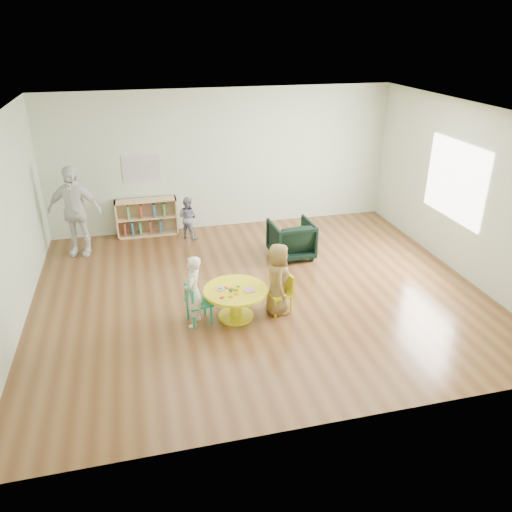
# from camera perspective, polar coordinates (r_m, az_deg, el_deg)

# --- Properties ---
(room) EXTENTS (7.10, 7.00, 2.80)m
(room) POSITION_cam_1_polar(r_m,az_deg,el_deg) (7.30, 0.44, 9.03)
(room) COLOR brown
(room) RESTS_ON ground
(activity_table) EXTENTS (0.93, 0.93, 0.51)m
(activity_table) POSITION_cam_1_polar(r_m,az_deg,el_deg) (7.21, -2.35, -4.81)
(activity_table) COLOR yellow
(activity_table) RESTS_ON ground
(kid_chair_left) EXTENTS (0.39, 0.39, 0.61)m
(kid_chair_left) POSITION_cam_1_polar(r_m,az_deg,el_deg) (7.14, -6.89, -5.26)
(kid_chair_left) COLOR #188663
(kid_chair_left) RESTS_ON ground
(kid_chair_right) EXTENTS (0.38, 0.38, 0.60)m
(kid_chair_right) POSITION_cam_1_polar(r_m,az_deg,el_deg) (7.37, 3.03, -4.07)
(kid_chair_right) COLOR yellow
(kid_chair_right) RESTS_ON ground
(bookshelf) EXTENTS (1.20, 0.30, 0.75)m
(bookshelf) POSITION_cam_1_polar(r_m,az_deg,el_deg) (10.28, -12.43, 4.34)
(bookshelf) COLOR tan
(bookshelf) RESTS_ON ground
(alphabet_poster) EXTENTS (0.74, 0.01, 0.54)m
(alphabet_poster) POSITION_cam_1_polar(r_m,az_deg,el_deg) (10.11, -12.90, 9.81)
(alphabet_poster) COLOR silver
(alphabet_poster) RESTS_ON ground
(armchair) EXTENTS (0.77, 0.79, 0.69)m
(armchair) POSITION_cam_1_polar(r_m,az_deg,el_deg) (9.08, 4.05, 1.92)
(armchair) COLOR black
(armchair) RESTS_ON ground
(child_left) EXTENTS (0.38, 0.45, 1.06)m
(child_left) POSITION_cam_1_polar(r_m,az_deg,el_deg) (6.99, -7.19, -4.07)
(child_left) COLOR white
(child_left) RESTS_ON ground
(child_right) EXTENTS (0.44, 0.59, 1.09)m
(child_right) POSITION_cam_1_polar(r_m,az_deg,el_deg) (7.24, 2.52, -2.65)
(child_right) COLOR gold
(child_right) RESTS_ON ground
(toddler) EXTENTS (0.52, 0.51, 0.85)m
(toddler) POSITION_cam_1_polar(r_m,az_deg,el_deg) (9.96, -7.80, 4.38)
(toddler) COLOR #1A1A42
(toddler) RESTS_ON ground
(adult_caretaker) EXTENTS (1.05, 0.64, 1.67)m
(adult_caretaker) POSITION_cam_1_polar(r_m,az_deg,el_deg) (9.59, -20.04, 4.84)
(adult_caretaker) COLOR white
(adult_caretaker) RESTS_ON ground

